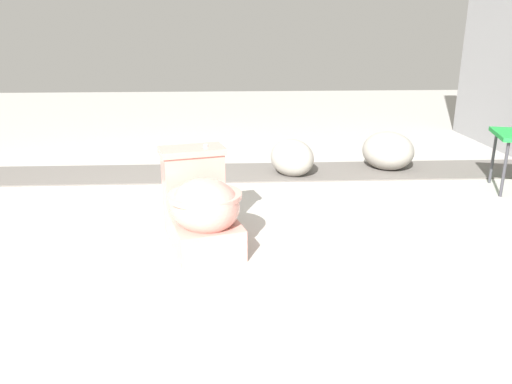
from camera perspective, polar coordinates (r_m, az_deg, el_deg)
ground_plane at (r=2.96m, az=-10.34°, el=-4.95°), size 14.00×14.00×0.00m
gravel_strip at (r=4.16m, az=-1.40°, el=2.24°), size 0.56×8.00×0.01m
toilet at (r=2.74m, az=-6.25°, el=-1.71°), size 0.70×0.52×0.52m
boulder_near at (r=4.06m, az=4.14°, el=3.91°), size 0.49×0.48×0.30m
boulder_far at (r=4.39m, az=14.84°, el=4.58°), size 0.57×0.55×0.32m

